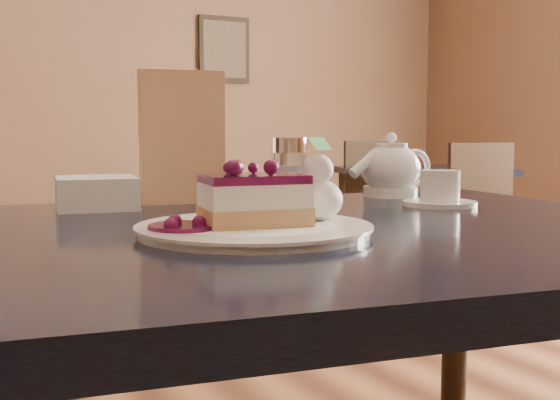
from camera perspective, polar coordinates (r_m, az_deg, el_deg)
name	(u,v)px	position (r m, az deg, el deg)	size (l,w,h in m)	color
main_table	(242,291)	(0.94, -3.07, -7.40)	(1.39, 1.02, 0.80)	black
dessert_plate	(254,230)	(0.88, -2.12, -2.45)	(0.29, 0.29, 0.01)	white
cheesecake_slice	(254,200)	(0.87, -2.13, -0.02)	(0.14, 0.11, 0.06)	tan
whipped_cream	(318,200)	(0.91, 3.09, 0.02)	(0.07, 0.07, 0.06)	white
berry_sauce	(183,227)	(0.85, -7.85, -2.17)	(0.09, 0.09, 0.01)	#4B0930
tea_set	(400,174)	(1.36, 9.70, 2.07)	(0.17, 0.30, 0.11)	white
menu_card	(182,138)	(1.25, -7.95, 5.05)	(0.15, 0.03, 0.23)	beige
sugar_shaker	(289,169)	(1.26, 0.71, 2.50)	(0.06, 0.06, 0.12)	white
napkin_stack	(96,193)	(1.20, -14.70, 0.57)	(0.13, 0.13, 0.05)	white
bg_table_far_right	(419,269)	(4.47, 11.27, -5.51)	(1.07, 1.68, 1.12)	black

